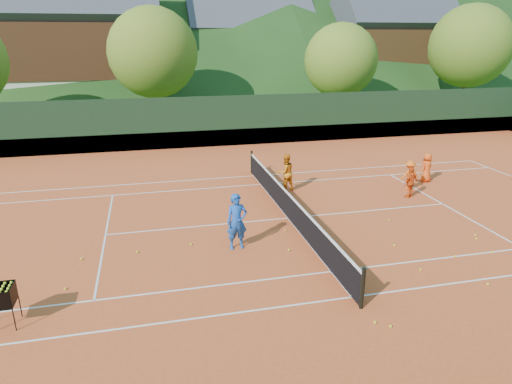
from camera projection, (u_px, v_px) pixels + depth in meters
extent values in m
plane|color=#294C17|center=(288.00, 219.00, 16.68)|extent=(400.00, 400.00, 0.00)
cube|color=#C64920|center=(288.00, 218.00, 16.67)|extent=(40.00, 24.00, 0.02)
imported|color=#1A4EAE|center=(237.00, 222.00, 14.04)|extent=(0.67, 0.46, 1.79)
imported|color=orange|center=(285.00, 172.00, 19.39)|extent=(0.93, 0.81, 1.62)
imported|color=#E45114|center=(411.00, 182.00, 18.62)|extent=(0.82, 0.59, 1.29)
imported|color=#F55415|center=(427.00, 167.00, 20.64)|extent=(0.77, 0.64, 1.34)
imported|color=orange|center=(409.00, 175.00, 19.55)|extent=(0.84, 0.48, 1.30)
sphere|color=#CFE926|center=(191.00, 244.00, 14.50)|extent=(0.07, 0.07, 0.07)
sphere|color=#CFE926|center=(488.00, 284.00, 12.17)|extent=(0.07, 0.07, 0.07)
sphere|color=#CFE926|center=(389.00, 220.00, 16.42)|extent=(0.07, 0.07, 0.07)
sphere|color=#CFE926|center=(421.00, 270.00, 12.92)|extent=(0.07, 0.07, 0.07)
sphere|color=#CFE926|center=(375.00, 322.00, 10.54)|extent=(0.07, 0.07, 0.07)
sphere|color=#CFE926|center=(394.00, 245.00, 14.43)|extent=(0.07, 0.07, 0.07)
sphere|color=#CFE926|center=(289.00, 250.00, 14.10)|extent=(0.07, 0.07, 0.07)
sphere|color=#CFE926|center=(475.00, 235.00, 15.17)|extent=(0.07, 0.07, 0.07)
sphere|color=#CFE926|center=(285.00, 230.00, 15.55)|extent=(0.07, 0.07, 0.07)
sphere|color=#CFE926|center=(391.00, 326.00, 10.40)|extent=(0.07, 0.07, 0.07)
sphere|color=#CFE926|center=(352.00, 295.00, 11.65)|extent=(0.07, 0.07, 0.07)
sphere|color=#CFE926|center=(476.00, 239.00, 14.89)|extent=(0.07, 0.07, 0.07)
sphere|color=#CFE926|center=(137.00, 252.00, 13.99)|extent=(0.07, 0.07, 0.07)
sphere|color=#CFE926|center=(492.00, 253.00, 13.94)|extent=(0.07, 0.07, 0.07)
sphere|color=#CFE926|center=(455.00, 256.00, 13.70)|extent=(0.07, 0.07, 0.07)
sphere|color=#CFE926|center=(65.00, 289.00, 11.95)|extent=(0.07, 0.07, 0.07)
sphere|color=#CFE926|center=(82.00, 259.00, 13.56)|extent=(0.07, 0.07, 0.07)
cube|color=white|center=(352.00, 297.00, 11.62)|extent=(23.77, 0.06, 0.00)
cube|color=white|center=(254.00, 176.00, 21.72)|extent=(23.77, 0.06, 0.00)
cube|color=white|center=(332.00, 272.00, 12.88)|extent=(23.77, 0.06, 0.00)
cube|color=silver|center=(261.00, 184.00, 20.45)|extent=(23.77, 0.06, 0.00)
cube|color=silver|center=(106.00, 235.00, 15.26)|extent=(0.06, 8.23, 0.00)
cube|color=white|center=(442.00, 204.00, 18.07)|extent=(0.06, 8.23, 0.00)
cube|color=white|center=(288.00, 218.00, 16.67)|extent=(12.80, 0.06, 0.00)
cube|color=white|center=(288.00, 218.00, 16.67)|extent=(0.06, 10.97, 0.00)
cube|color=black|center=(289.00, 207.00, 16.52)|extent=(0.03, 11.97, 0.90)
cube|color=white|center=(289.00, 194.00, 16.37)|extent=(0.05, 11.97, 0.06)
cylinder|color=black|center=(363.00, 288.00, 10.98)|extent=(0.10, 0.10, 1.10)
cylinder|color=black|center=(252.00, 162.00, 22.00)|extent=(0.10, 0.10, 1.10)
cube|color=black|center=(229.00, 121.00, 27.22)|extent=(40.00, 0.05, 3.00)
cube|color=#1A5C24|center=(229.00, 137.00, 27.55)|extent=(40.40, 0.05, 1.00)
cylinder|color=black|center=(14.00, 320.00, 10.22)|extent=(0.02, 0.02, 0.55)
cylinder|color=black|center=(20.00, 307.00, 10.73)|extent=(0.02, 0.02, 0.55)
cube|color=black|center=(2.00, 304.00, 10.33)|extent=(0.55, 0.55, 0.02)
cube|color=black|center=(4.00, 289.00, 10.51)|extent=(0.55, 0.02, 0.45)
cube|color=black|center=(14.00, 294.00, 10.32)|extent=(0.02, 0.55, 0.45)
sphere|color=#CCE526|center=(0.00, 293.00, 10.02)|extent=(0.07, 0.07, 0.07)
sphere|color=#CCE526|center=(1.00, 289.00, 10.14)|extent=(0.07, 0.07, 0.07)
sphere|color=#CCE526|center=(3.00, 286.00, 10.27)|extent=(0.07, 0.07, 0.07)
sphere|color=#CCE526|center=(5.00, 283.00, 10.40)|extent=(0.07, 0.07, 0.07)
sphere|color=#CCE526|center=(6.00, 292.00, 10.05)|extent=(0.07, 0.07, 0.07)
sphere|color=#CCE526|center=(8.00, 289.00, 10.17)|extent=(0.07, 0.07, 0.07)
sphere|color=#CCE526|center=(10.00, 286.00, 10.30)|extent=(0.07, 0.07, 0.07)
sphere|color=#CCE526|center=(11.00, 283.00, 10.43)|extent=(0.07, 0.07, 0.07)
cube|color=beige|center=(86.00, 92.00, 41.61)|extent=(12.00, 9.00, 2.88)
cube|color=#361C0E|center=(81.00, 50.00, 40.42)|extent=(12.24, 9.18, 4.48)
cube|color=#404048|center=(77.00, 16.00, 39.50)|extent=(13.80, 9.93, 9.93)
cube|color=beige|center=(248.00, 86.00, 48.87)|extent=(11.00, 8.00, 2.52)
cube|color=#38200F|center=(248.00, 55.00, 47.82)|extent=(11.22, 8.16, 3.92)
cube|color=#42434A|center=(247.00, 29.00, 46.99)|extent=(12.65, 8.82, 8.82)
cube|color=beige|center=(385.00, 86.00, 48.23)|extent=(10.00, 8.00, 2.70)
cube|color=#37200F|center=(388.00, 52.00, 47.12)|extent=(10.20, 8.16, 4.20)
cube|color=#3D3D45|center=(391.00, 24.00, 46.24)|extent=(11.50, 8.82, 8.82)
cylinder|color=#41281A|center=(157.00, 106.00, 33.73)|extent=(0.36, 0.36, 2.88)
sphere|color=#4D721E|center=(153.00, 53.00, 32.51)|extent=(6.40, 6.40, 6.40)
cylinder|color=#3C2518|center=(338.00, 104.00, 35.95)|extent=(0.36, 0.36, 2.52)
sphere|color=#4A751F|center=(341.00, 61.00, 34.88)|extent=(5.60, 5.60, 5.60)
cylinder|color=#41281A|center=(463.00, 95.00, 39.42)|extent=(0.36, 0.36, 3.06)
sphere|color=#446C1C|center=(470.00, 46.00, 38.12)|extent=(6.80, 6.80, 6.80)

